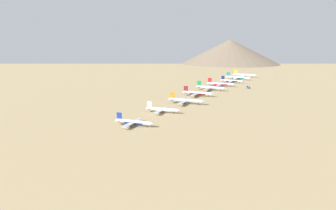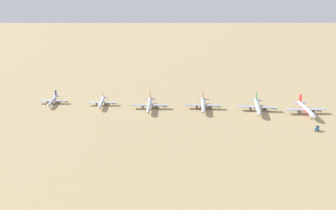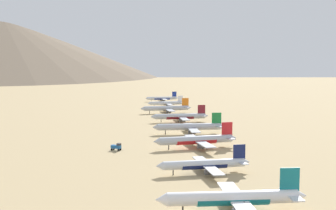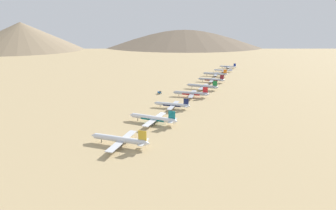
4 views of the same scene
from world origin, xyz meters
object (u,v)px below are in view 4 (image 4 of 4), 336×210
parked_jet_0 (228,67)px  parked_jet_6 (172,105)px  parked_jet_1 (223,70)px  parked_jet_2 (216,74)px  service_truck (159,92)px  parked_jet_3 (212,80)px  parked_jet_8 (120,140)px  parked_jet_5 (191,93)px  parked_jet_4 (203,86)px  parked_jet_7 (153,118)px

parked_jet_0 → parked_jet_6: size_ratio=0.87×
parked_jet_1 → parked_jet_0: bearing=-89.6°
parked_jet_2 → service_truck: bearing=75.3°
parked_jet_1 → parked_jet_2: bearing=85.3°
parked_jet_2 → parked_jet_1: bearing=-94.7°
parked_jet_3 → parked_jet_8: size_ratio=0.89×
parked_jet_2 → parked_jet_5: bearing=91.3°
parked_jet_3 → parked_jet_6: (6.77, 148.87, -0.21)m
parked_jet_3 → parked_jet_1: bearing=-89.1°
parked_jet_6 → parked_jet_8: size_ratio=0.84×
service_truck → parked_jet_3: bearing=-114.7°
parked_jet_3 → parked_jet_5: 96.34m
parked_jet_1 → parked_jet_8: parked_jet_8 is taller
parked_jet_0 → parked_jet_8: (6.02, 400.17, 1.33)m
parked_jet_4 → parked_jet_7: parked_jet_7 is taller
parked_jet_8 → service_truck: bearing=-76.2°
parked_jet_3 → service_truck: size_ratio=7.63×
parked_jet_5 → parked_jet_3: bearing=-91.3°
parked_jet_4 → parked_jet_2: bearing=-86.8°
parked_jet_5 → parked_jet_8: size_ratio=0.95×
parked_jet_0 → parked_jet_5: size_ratio=0.77×
parked_jet_1 → parked_jet_7: size_ratio=0.74×
parked_jet_1 → parked_jet_4: 152.20m
parked_jet_1 → parked_jet_3: parked_jet_3 is taller
parked_jet_0 → parked_jet_5: parked_jet_5 is taller
parked_jet_0 → parked_jet_8: parked_jet_8 is taller
parked_jet_6 → parked_jet_7: size_ratio=0.84×
parked_jet_8 → parked_jet_6: bearing=-90.7°
parked_jet_6 → parked_jet_2: bearing=-90.3°
parked_jet_8 → parked_jet_0: bearing=-90.9°
parked_jet_1 → parked_jet_3: (-1.62, 100.40, 0.68)m
parked_jet_5 → parked_jet_8: bearing=87.9°
parked_jet_8 → parked_jet_4: bearing=-92.4°
parked_jet_2 → parked_jet_5: 148.25m
parked_jet_2 → parked_jet_0: bearing=-92.1°
parked_jet_2 → parked_jet_8: 301.20m
parked_jet_6 → service_truck: size_ratio=7.24×
parked_jet_5 → parked_jet_7: (3.46, 101.45, 0.23)m
parked_jet_0 → parked_jet_3: 150.90m
parked_jet_1 → parked_jet_7: parked_jet_7 is taller
parked_jet_1 → parked_jet_6: 249.33m
parked_jet_6 → parked_jet_8: bearing=89.3°
parked_jet_3 → service_truck: parked_jet_3 is taller
parked_jet_3 → parked_jet_4: (-0.14, 51.79, 0.34)m
parked_jet_7 → service_truck: size_ratio=8.61×
parked_jet_3 → parked_jet_5: bearing=88.7°
parked_jet_6 → parked_jet_7: bearing=91.2°
parked_jet_2 → service_truck: (39.41, 149.97, -2.21)m
parked_jet_2 → parked_jet_3: size_ratio=1.02×
parked_jet_2 → parked_jet_7: bearing=90.0°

